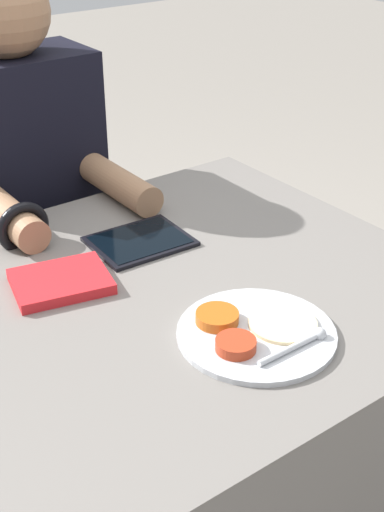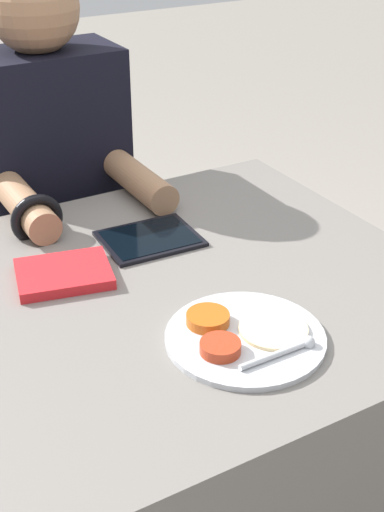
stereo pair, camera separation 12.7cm
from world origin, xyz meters
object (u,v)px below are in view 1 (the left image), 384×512
Objects in this scene: red_notebook at (61,282)px; person_diner at (33,239)px; thali_tray at (254,332)px; tablet_device at (140,241)px.

person_diner reaches higher than red_notebook.
thali_tray is at bearing -87.93° from person_diner.
thali_tray is 0.38m from tablet_device.
person_diner reaches higher than tablet_device.
person_diner is (-0.03, 0.80, -0.16)m from thali_tray.
red_notebook is 0.16× the size of person_diner.
red_notebook reaches higher than tablet_device.
person_diner is at bearing 92.07° from thali_tray.
tablet_device is at bearing 86.35° from thali_tray.
tablet_device is (0.20, 0.05, -0.00)m from red_notebook.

